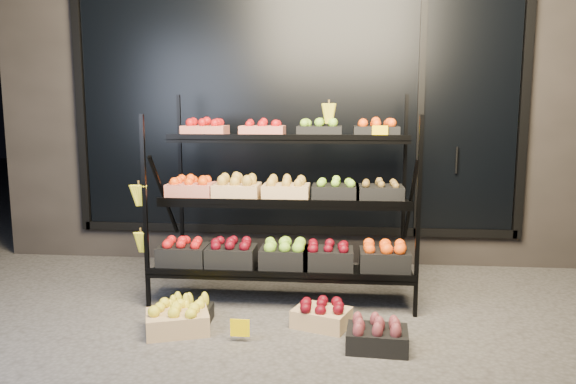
# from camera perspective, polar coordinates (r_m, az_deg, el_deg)

# --- Properties ---
(ground) EXTENTS (24.00, 24.00, 0.00)m
(ground) POSITION_cam_1_polar(r_m,az_deg,el_deg) (4.23, -1.21, -12.93)
(ground) COLOR #514F4C
(ground) RESTS_ON ground
(building) EXTENTS (6.00, 2.08, 3.50)m
(building) POSITION_cam_1_polar(r_m,az_deg,el_deg) (6.51, 1.43, 10.40)
(building) COLOR #2D2826
(building) RESTS_ON ground
(display_rack) EXTENTS (2.18, 1.02, 1.70)m
(display_rack) POSITION_cam_1_polar(r_m,az_deg,el_deg) (4.59, -0.46, -0.95)
(display_rack) COLOR black
(display_rack) RESTS_ON ground
(tag_floor_a) EXTENTS (0.13, 0.01, 0.12)m
(tag_floor_a) POSITION_cam_1_polar(r_m,az_deg,el_deg) (3.86, -4.90, -14.14)
(tag_floor_a) COLOR #FFD200
(tag_floor_a) RESTS_ON ground
(floor_crate_left) EXTENTS (0.50, 0.43, 0.21)m
(floor_crate_left) POSITION_cam_1_polar(r_m,az_deg,el_deg) (4.07, -11.19, -12.50)
(floor_crate_left) COLOR tan
(floor_crate_left) RESTS_ON ground
(floor_crate_midleft) EXTENTS (0.34, 0.26, 0.18)m
(floor_crate_midleft) POSITION_cam_1_polar(r_m,az_deg,el_deg) (4.23, -10.13, -11.82)
(floor_crate_midleft) COLOR black
(floor_crate_midleft) RESTS_ON ground
(floor_crate_midright) EXTENTS (0.45, 0.39, 0.19)m
(floor_crate_midright) POSITION_cam_1_polar(r_m,az_deg,el_deg) (4.10, 3.43, -12.27)
(floor_crate_midright) COLOR tan
(floor_crate_midright) RESTS_ON ground
(floor_crate_right) EXTENTS (0.41, 0.31, 0.20)m
(floor_crate_right) POSITION_cam_1_polar(r_m,az_deg,el_deg) (3.78, 9.05, -14.18)
(floor_crate_right) COLOR black
(floor_crate_right) RESTS_ON ground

